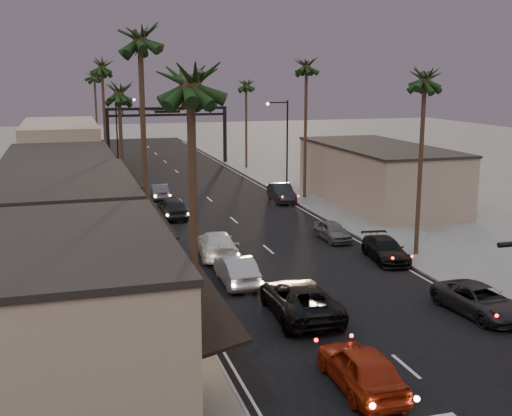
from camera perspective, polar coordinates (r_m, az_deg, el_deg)
ground at (r=53.57m, az=-2.78°, el=-0.41°), size 200.00×200.00×0.00m
road at (r=58.34m, az=-3.95°, el=0.60°), size 14.00×120.00×0.02m
sidewalk_left at (r=63.94m, az=-13.68°, el=1.33°), size 5.00×92.00×0.12m
sidewalk_right at (r=67.52m, az=2.63°, el=2.20°), size 5.00×92.00×0.12m
storefront_near at (r=24.44m, az=-17.11°, el=-9.32°), size 8.00×12.00×5.50m
storefront_mid at (r=37.86m, az=-17.02°, el=-1.82°), size 8.00×14.00×5.50m
storefront_far at (r=53.61m, az=-16.96°, el=1.82°), size 8.00×16.00×5.00m
storefront_dist at (r=76.33m, az=-16.96°, el=5.05°), size 8.00×20.00×6.00m
building_right at (r=57.98m, az=10.77°, el=2.85°), size 8.00×18.00×5.00m
arch at (r=82.01m, az=-7.87°, el=7.67°), size 15.20×0.40×7.27m
streetlight_right at (r=59.41m, az=2.54°, el=6.01°), size 2.13×0.30×9.00m
streetlight_left at (r=69.34m, az=-12.03°, el=6.60°), size 2.13×0.30×9.00m
palm_la at (r=20.22m, az=-5.87°, el=12.03°), size 3.20×3.20×13.20m
palm_lb at (r=33.14m, az=-10.30°, el=15.17°), size 3.20×3.20×15.20m
palm_lc at (r=47.03m, az=-12.12°, el=10.51°), size 3.20×3.20×12.20m
palm_ld at (r=65.98m, az=-13.56°, el=12.45°), size 3.20×3.20×14.20m
palm_ra at (r=40.69m, az=14.82°, el=11.59°), size 3.20×3.20×13.20m
palm_rb at (r=58.75m, az=4.52°, el=12.84°), size 3.20×3.20×14.20m
palm_rc at (r=77.76m, az=-0.89°, el=11.19°), size 3.20×3.20×12.20m
palm_far at (r=88.96m, az=-14.19°, el=11.55°), size 3.20×3.20×13.20m
oncoming_red at (r=24.44m, az=9.35°, el=-13.80°), size 2.13×4.99×1.68m
oncoming_pickup at (r=30.87m, az=3.94°, el=-8.07°), size 3.14×6.29×1.71m
oncoming_silver at (r=35.44m, az=-1.76°, el=-5.51°), size 1.78×4.81×1.57m
oncoming_white at (r=40.60m, az=-3.55°, el=-3.24°), size 2.69×5.73×1.62m
oncoming_dgrey at (r=51.92m, az=-7.42°, el=0.07°), size 2.06×5.01×1.70m
oncoming_grey_far at (r=60.03m, az=-8.59°, el=1.48°), size 1.66×4.25×1.38m
curbside_near at (r=32.83m, az=19.27°, el=-7.76°), size 2.86×5.33×1.42m
curbside_black at (r=40.54m, az=11.44°, el=-3.65°), size 2.53×4.99×1.39m
curbside_grey at (r=44.83m, az=6.81°, el=-2.04°), size 1.67×3.94×1.33m
curbside_far at (r=58.05m, az=2.28°, el=1.36°), size 2.10×4.98×1.60m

